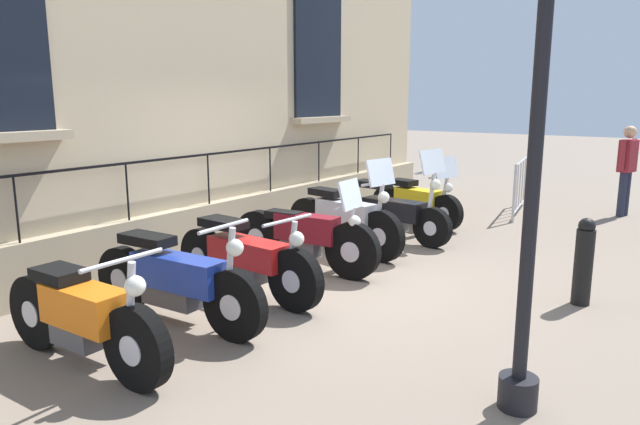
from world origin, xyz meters
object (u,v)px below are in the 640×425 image
Objects in this scene: motorcycle_blue at (176,281)px; motorcycle_maroon at (305,237)px; motorcycle_red at (246,260)px; motorcycle_silver at (344,221)px; motorcycle_orange at (84,318)px; pedestrian_standing at (627,166)px; crowd_barrier at (521,184)px; motorcycle_yellow at (417,202)px; bollard at (584,261)px; motorcycle_black at (392,212)px.

motorcycle_blue is 1.02× the size of motorcycle_maroon.
motorcycle_silver is at bearing 92.78° from motorcycle_red.
motorcycle_orange is 9.89m from pedestrian_standing.
crowd_barrier is at bearing 83.04° from motorcycle_orange.
motorcycle_orange is 0.94× the size of motorcycle_maroon.
motorcycle_blue is at bearing -88.34° from motorcycle_silver.
motorcycle_yellow reaches higher than motorcycle_orange.
motorcycle_red is at bearing -87.22° from motorcycle_silver.
motorcycle_silver is at bearing 173.95° from bollard.
bollard is at bearing -39.32° from motorcycle_yellow.
motorcycle_silver is 3.27m from bollard.
motorcycle_yellow reaches higher than motorcycle_red.
pedestrian_standing is at bearing 69.21° from motorcycle_red.
motorcycle_orange is 8.72m from crowd_barrier.
motorcycle_orange is 1.07× the size of motorcycle_yellow.
motorcycle_orange is 6.56m from motorcycle_yellow.
motorcycle_orange is 2.08m from motorcycle_red.
pedestrian_standing reaches higher than motorcycle_yellow.
motorcycle_silver is at bearing -101.30° from motorcycle_black.
motorcycle_blue reaches higher than motorcycle_orange.
motorcycle_blue is 2.30× the size of bollard.
pedestrian_standing reaches higher than motorcycle_black.
crowd_barrier is (1.06, 8.66, 0.14)m from motorcycle_orange.
bollard is (3.04, -1.41, 0.04)m from motorcycle_black.
motorcycle_silver reaches higher than motorcycle_blue.
motorcycle_maroon is at bearing 90.62° from motorcycle_blue.
motorcycle_blue is 1.04× the size of motorcycle_black.
motorcycle_black is 3.47m from crowd_barrier.
motorcycle_red is 1.17m from motorcycle_maroon.
motorcycle_red is at bearing -99.83° from crowd_barrier.
motorcycle_black is 1.22m from motorcycle_yellow.
motorcycle_silver reaches higher than crowd_barrier.
motorcycle_black is at bearing -82.79° from motorcycle_yellow.
motorcycle_silver is 1.12× the size of motorcycle_yellow.
bollard is at bearing 52.10° from motorcycle_orange.
motorcycle_silver reaches higher than motorcycle_maroon.
crowd_barrier is 1.16× the size of pedestrian_standing.
motorcycle_maroon is at bearing -89.83° from motorcycle_yellow.
pedestrian_standing is (2.86, 2.93, 0.55)m from motorcycle_yellow.
motorcycle_silver is (-0.09, 3.22, 0.03)m from motorcycle_blue.
motorcycle_orange is at bearing -87.45° from motorcycle_silver.
motorcycle_black is at bearing -123.21° from pedestrian_standing.
motorcycle_yellow is at bearing 90.60° from motorcycle_red.
pedestrian_standing is (2.85, 6.25, 0.52)m from motorcycle_maroon.
motorcycle_orange is at bearing -90.24° from motorcycle_black.
motorcycle_orange is at bearing -84.80° from motorcycle_blue.
bollard is (3.15, 1.86, 0.06)m from motorcycle_red.
motorcycle_orange is at bearing -87.87° from motorcycle_maroon.
motorcycle_red is 7.95m from pedestrian_standing.
motorcycle_silver is 5.99m from pedestrian_standing.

